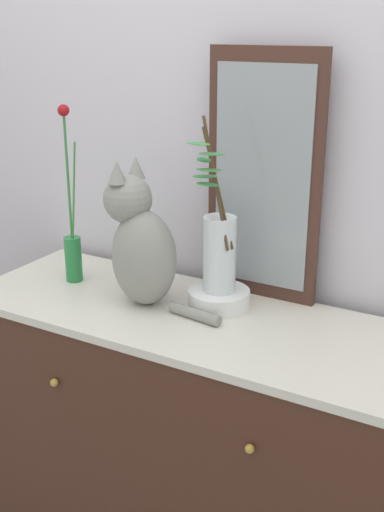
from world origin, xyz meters
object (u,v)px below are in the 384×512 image
Objects in this scene: mirror_leaning at (264,178)px; bowl_porcelain at (219,298)px; sideboard at (192,436)px; cat_sitting at (140,243)px; vase_slim_green at (72,242)px; vase_glass_clear at (219,249)px.

mirror_leaning is 0.38m from bowl_porcelain.
sideboard is 0.63m from cat_sitting.
vase_slim_green is at bearing -174.58° from bowl_porcelain.
vase_slim_green is (-0.47, 0.04, 0.55)m from sideboard.
mirror_leaning reaches higher than vase_slim_green.
sideboard is 2.49× the size of vase_slim_green.
mirror_leaning is 0.41m from cat_sitting.
mirror_leaning is 4.02× the size of bowl_porcelain.
mirror_leaning is (0.11, 0.23, 0.79)m from sideboard.
mirror_leaning is 1.70× the size of cat_sitting.
mirror_leaning is 1.30× the size of vase_slim_green.
sideboard is at bearing -4.50° from vase_slim_green.
cat_sitting is 2.36× the size of bowl_porcelain.
mirror_leaning reaches higher than bowl_porcelain.
vase_glass_clear reaches higher than sideboard.
bowl_porcelain is at bearing 62.73° from sideboard.
sideboard is at bearing -115.20° from mirror_leaning.
sideboard is 0.61m from vase_glass_clear.
bowl_porcelain is (0.04, 0.08, 0.45)m from sideboard.
cat_sitting is (-0.28, -0.23, -0.18)m from mirror_leaning.
cat_sitting reaches higher than bowl_porcelain.
mirror_leaning is at bearing 66.52° from vase_glass_clear.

